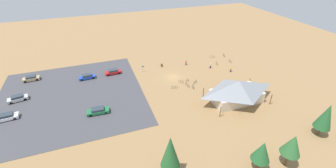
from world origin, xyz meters
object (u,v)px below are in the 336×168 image
Objects in this scene: lot_sign at (143,68)px; bicycle_purple_lone_west at (187,85)px; pine_midwest at (326,116)px; visitor_by_pavilion at (210,65)px; bicycle_red_edge_north at (187,80)px; bicycle_teal_lone_east at (224,55)px; visitor_crossing_yard at (186,62)px; car_red_end_stall at (113,72)px; car_tan_far_end at (31,78)px; trash_bin at (162,65)px; car_green_by_curb at (98,111)px; pine_center at (293,145)px; bike_pavilion at (237,90)px; pine_mideast at (170,152)px; car_white_front_row at (7,117)px; visitor_at_bikes at (231,69)px; bicycle_green_yard_front at (174,87)px; car_blue_near_entry at (87,77)px; car_silver_back_corner at (18,98)px; bicycle_silver_yard_center at (230,61)px; bicycle_yellow_by_bin at (212,56)px; bicycle_white_yard_left at (217,63)px; bicycle_blue_trailside at (193,87)px; bicycle_orange_near_sign at (181,82)px; pine_far_east at (262,151)px; bicycle_black_edge_south at (195,82)px.

bicycle_purple_lone_west is at bearing 127.99° from lot_sign.
pine_midwest is 33.27m from visitor_by_pavilion.
bicycle_teal_lone_east is (-18.62, -11.33, -0.00)m from bicycle_red_edge_north.
visitor_by_pavilion reaches higher than visitor_crossing_yard.
car_tan_far_end is at bearing -10.03° from car_red_end_stall.
bicycle_teal_lone_east reaches higher than bicycle_red_edge_north.
bicycle_red_edge_north is at bearing 108.52° from trash_bin.
pine_center is at bearing 139.04° from car_green_by_curb.
bike_pavilion is 19.10m from pine_center.
pine_mideast is 4.47× the size of visitor_by_pavilion.
trash_bin is at bearing -12.07° from visitor_crossing_yard.
bike_pavilion is at bearing -60.32° from pine_midwest.
visitor_at_bikes reaches higher than car_white_front_row.
car_green_by_curb is (23.39, 3.75, 0.34)m from bicycle_purple_lone_west.
car_red_end_stall is at bearing -43.51° from bicycle_green_yard_front.
lot_sign reaches higher than car_blue_near_entry.
car_silver_back_corner reaches higher than bicycle_purple_lone_west.
bicycle_red_edge_north is 19.29m from bicycle_silver_yard_center.
pine_midwest is at bearing 92.18° from bicycle_yellow_by_bin.
bicycle_white_yard_left is at bearing 0.21° from bicycle_silver_yard_center.
pine_mideast is (4.48, 35.47, 3.64)m from lot_sign.
bicycle_blue_trailside is 0.38× the size of car_blue_near_entry.
car_white_front_row is at bearing 13.15° from bicycle_yellow_by_bin.
bike_pavilion reaches higher than car_silver_back_corner.
visitor_by_pavilion reaches higher than car_green_by_curb.
car_green_by_curb is (31.72, -6.17, -2.33)m from bike_pavilion.
trash_bin is 0.50× the size of visitor_by_pavilion.
car_red_end_stall is at bearing -7.24° from bicycle_silver_yard_center.
bicycle_silver_yard_center is 44.33m from car_green_by_curb.
pine_mideast is 37.76m from car_red_end_stall.
bicycle_teal_lone_east reaches higher than bicycle_yellow_by_bin.
pine_center reaches higher than bicycle_blue_trailside.
bicycle_red_edge_north is at bearing 20.20° from bicycle_silver_yard_center.
car_blue_near_entry is (24.16, -10.89, 0.36)m from bicycle_orange_near_sign.
visitor_at_bikes is at bearing -171.20° from bicycle_green_yard_front.
pine_mideast is at bearing 96.20° from car_red_end_stall.
pine_center is 4.50× the size of bicycle_red_edge_north.
bicycle_purple_lone_west is at bearing 101.58° from trash_bin.
visitor_at_bikes is (-7.17, -13.09, -2.13)m from bike_pavilion.
lot_sign is 8.75m from car_red_end_stall.
bicycle_black_edge_south is at bearing -94.69° from pine_far_east.
pine_center is 1.49× the size of car_blue_near_entry.
lot_sign is at bearing -64.36° from bicycle_green_yard_front.
car_tan_far_end is at bearing -10.59° from lot_sign.
pine_far_east reaches higher than car_green_by_curb.
visitor_crossing_yard is at bearing 172.77° from car_tan_far_end.
bicycle_red_edge_north is at bearing 68.54° from visitor_crossing_yard.
car_blue_near_entry reaches higher than bicycle_yellow_by_bin.
car_red_end_stall is (20.34, -12.86, 0.36)m from bicycle_black_edge_south.
bicycle_black_edge_south is at bearing 38.46° from visitor_by_pavilion.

